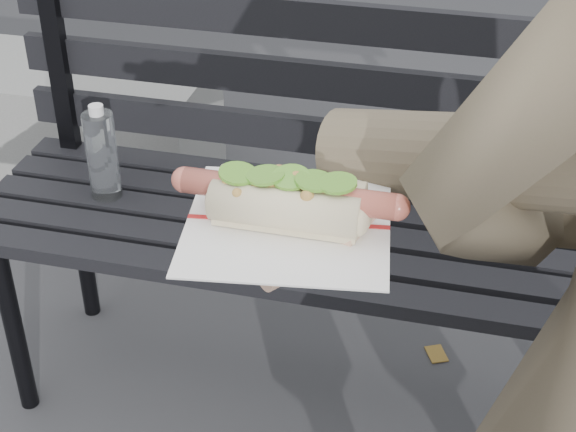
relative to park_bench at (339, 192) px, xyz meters
name	(u,v)px	position (x,y,z in m)	size (l,w,h in m)	color
park_bench	(339,192)	(0.00, 0.00, 0.00)	(1.50, 0.44, 0.88)	black
concrete_block	(22,122)	(-1.14, 0.68, -0.32)	(1.20, 0.40, 0.40)	slate
held_hotdog	(502,179)	(0.29, -0.79, 0.53)	(0.62, 0.30, 0.20)	brown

